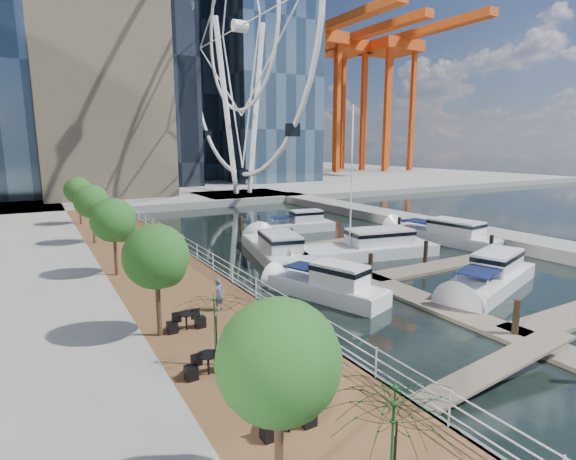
# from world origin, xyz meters

# --- Properties ---
(ground) EXTENTS (520.00, 520.00, 0.00)m
(ground) POSITION_xyz_m (0.00, 0.00, 0.00)
(ground) COLOR black
(ground) RESTS_ON ground
(boardwalk) EXTENTS (6.00, 60.00, 1.00)m
(boardwalk) POSITION_xyz_m (-9.00, 15.00, 0.50)
(boardwalk) COLOR brown
(boardwalk) RESTS_ON ground
(seawall) EXTENTS (0.25, 60.00, 1.00)m
(seawall) POSITION_xyz_m (-6.00, 15.00, 0.50)
(seawall) COLOR #595954
(seawall) RESTS_ON ground
(land_far) EXTENTS (200.00, 114.00, 1.00)m
(land_far) POSITION_xyz_m (0.00, 102.00, 0.50)
(land_far) COLOR gray
(land_far) RESTS_ON ground
(breakwater) EXTENTS (4.00, 60.00, 1.00)m
(breakwater) POSITION_xyz_m (20.00, 20.00, 0.50)
(breakwater) COLOR gray
(breakwater) RESTS_ON ground
(pier) EXTENTS (14.00, 12.00, 1.00)m
(pier) POSITION_xyz_m (14.00, 52.00, 0.50)
(pier) COLOR gray
(pier) RESTS_ON ground
(railing) EXTENTS (0.10, 60.00, 1.05)m
(railing) POSITION_xyz_m (-6.10, 15.00, 1.52)
(railing) COLOR white
(railing) RESTS_ON boardwalk
(floating_docks) EXTENTS (16.00, 34.00, 2.60)m
(floating_docks) POSITION_xyz_m (7.97, 9.98, 0.49)
(floating_docks) COLOR #6D6051
(floating_docks) RESTS_ON ground
(ferris_wheel) EXTENTS (5.80, 45.60, 47.80)m
(ferris_wheel) POSITION_xyz_m (14.00, 52.00, 25.92)
(ferris_wheel) COLOR white
(ferris_wheel) RESTS_ON ground
(port_cranes) EXTENTS (40.00, 52.00, 38.00)m
(port_cranes) POSITION_xyz_m (67.67, 95.67, 20.00)
(port_cranes) COLOR #D84C14
(port_cranes) RESTS_ON ground
(street_trees) EXTENTS (2.60, 42.60, 4.60)m
(street_trees) POSITION_xyz_m (-11.40, 14.00, 4.29)
(street_trees) COLOR #3F2B1C
(street_trees) RESTS_ON ground
(cafe_tables) EXTENTS (2.50, 13.70, 0.74)m
(cafe_tables) POSITION_xyz_m (-10.40, -2.00, 1.37)
(cafe_tables) COLOR black
(cafe_tables) RESTS_ON ground
(yacht_foreground) EXTENTS (10.37, 5.62, 2.15)m
(yacht_foreground) POSITION_xyz_m (8.21, 3.11, 0.00)
(yacht_foreground) COLOR silver
(yacht_foreground) RESTS_ON ground
(pedestrian_near) EXTENTS (0.66, 0.60, 1.53)m
(pedestrian_near) POSITION_xyz_m (-8.26, 5.47, 1.76)
(pedestrian_near) COLOR #50546B
(pedestrian_near) RESTS_ON boardwalk
(pedestrian_mid) EXTENTS (0.86, 0.96, 1.63)m
(pedestrian_mid) POSITION_xyz_m (-6.85, 16.10, 1.82)
(pedestrian_mid) COLOR gray
(pedestrian_mid) RESTS_ON boardwalk
(pedestrian_far) EXTENTS (0.95, 0.75, 1.51)m
(pedestrian_far) POSITION_xyz_m (-9.32, 27.54, 1.75)
(pedestrian_far) COLOR #2E353A
(pedestrian_far) RESTS_ON boardwalk
(moored_yachts) EXTENTS (22.34, 37.56, 11.50)m
(moored_yachts) POSITION_xyz_m (6.94, 12.28, 0.00)
(moored_yachts) COLOR white
(moored_yachts) RESTS_ON ground
(cafe_seating) EXTENTS (4.91, 11.60, 2.74)m
(cafe_seating) POSITION_xyz_m (-9.60, -4.95, 2.33)
(cafe_seating) COLOR #0E3511
(cafe_seating) RESTS_ON ground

